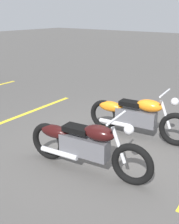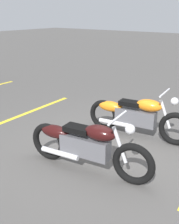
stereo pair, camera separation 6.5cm
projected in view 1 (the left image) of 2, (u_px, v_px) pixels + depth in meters
ground_plane at (111, 150)px, 5.26m from camera, size 60.00×60.00×0.00m
motorcycle_bright_foreground at (135, 115)px, 5.69m from camera, size 2.23×0.65×1.04m
motorcycle_dark_foreground at (84, 144)px, 4.46m from camera, size 2.22×0.67×1.04m
parking_stripe_mid at (28, 113)px, 7.19m from camera, size 0.29×3.20×0.01m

